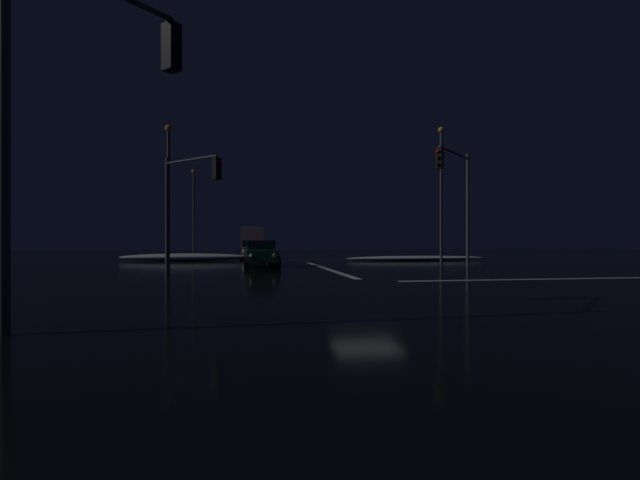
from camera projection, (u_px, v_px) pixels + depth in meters
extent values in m
cube|color=black|center=(366.00, 283.00, 17.45)|extent=(120.00, 120.00, 0.10)
cube|color=white|center=(327.00, 269.00, 25.45)|extent=(0.35, 13.88, 0.01)
cube|color=yellow|center=(300.00, 260.00, 36.88)|extent=(22.00, 0.15, 0.01)
cube|color=white|center=(562.00, 279.00, 18.83)|extent=(13.88, 0.40, 0.01)
ellipsoid|color=white|center=(185.00, 257.00, 35.47)|extent=(9.59, 1.50, 0.56)
ellipsoid|color=white|center=(417.00, 258.00, 36.27)|extent=(11.27, 1.50, 0.36)
cube|color=#14512D|center=(261.00, 255.00, 27.78)|extent=(1.80, 4.20, 0.70)
cube|color=black|center=(261.00, 245.00, 27.98)|extent=(1.60, 2.00, 0.55)
cylinder|color=black|center=(279.00, 262.00, 26.41)|extent=(0.22, 0.64, 0.64)
cylinder|color=black|center=(247.00, 262.00, 26.10)|extent=(0.22, 0.64, 0.64)
cylinder|color=black|center=(275.00, 260.00, 29.46)|extent=(0.22, 0.64, 0.64)
cylinder|color=black|center=(246.00, 260.00, 29.16)|extent=(0.22, 0.64, 0.64)
sphere|color=#F9EFC6|center=(275.00, 256.00, 25.80)|extent=(0.22, 0.22, 0.22)
sphere|color=#F9EFC6|center=(251.00, 256.00, 25.58)|extent=(0.22, 0.22, 0.22)
cube|color=black|center=(259.00, 253.00, 33.21)|extent=(1.80, 4.20, 0.70)
cube|color=black|center=(259.00, 244.00, 33.41)|extent=(1.60, 2.00, 0.55)
cylinder|color=black|center=(273.00, 259.00, 31.83)|extent=(0.22, 0.64, 0.64)
cylinder|color=black|center=(246.00, 259.00, 31.53)|extent=(0.22, 0.64, 0.64)
cylinder|color=black|center=(270.00, 257.00, 34.89)|extent=(0.22, 0.64, 0.64)
cylinder|color=black|center=(246.00, 257.00, 34.59)|extent=(0.22, 0.64, 0.64)
sphere|color=#F9EFC6|center=(270.00, 253.00, 31.23)|extent=(0.22, 0.22, 0.22)
sphere|color=#F9EFC6|center=(250.00, 253.00, 31.01)|extent=(0.22, 0.22, 0.22)
cube|color=#B7B7BC|center=(252.00, 251.00, 38.78)|extent=(1.80, 4.20, 0.70)
cube|color=black|center=(252.00, 244.00, 38.97)|extent=(1.60, 2.00, 0.55)
cylinder|color=black|center=(263.00, 256.00, 37.40)|extent=(0.22, 0.64, 0.64)
cylinder|color=black|center=(241.00, 256.00, 37.10)|extent=(0.22, 0.64, 0.64)
cylinder|color=black|center=(262.00, 255.00, 40.45)|extent=(0.22, 0.64, 0.64)
cylinder|color=black|center=(241.00, 255.00, 40.15)|extent=(0.22, 0.64, 0.64)
sphere|color=#F9EFC6|center=(261.00, 251.00, 36.80)|extent=(0.22, 0.22, 0.22)
sphere|color=#F9EFC6|center=(244.00, 251.00, 36.58)|extent=(0.22, 0.22, 0.22)
cube|color=maroon|center=(252.00, 250.00, 45.41)|extent=(1.80, 4.20, 0.70)
cube|color=black|center=(252.00, 243.00, 45.61)|extent=(1.60, 2.00, 0.55)
cylinder|color=black|center=(262.00, 254.00, 44.03)|extent=(0.22, 0.64, 0.64)
cylinder|color=black|center=(242.00, 254.00, 43.73)|extent=(0.22, 0.64, 0.64)
cylinder|color=black|center=(260.00, 253.00, 47.09)|extent=(0.22, 0.64, 0.64)
cylinder|color=black|center=(242.00, 253.00, 46.78)|extent=(0.22, 0.64, 0.64)
sphere|color=#F9EFC6|center=(259.00, 249.00, 43.43)|extent=(0.22, 0.22, 0.22)
sphere|color=#F9EFC6|center=(245.00, 249.00, 43.21)|extent=(0.22, 0.22, 0.22)
cube|color=beige|center=(252.00, 240.00, 49.21)|extent=(2.40, 2.20, 2.30)
cube|color=silver|center=(251.00, 239.00, 53.65)|extent=(2.40, 5.00, 2.60)
cylinder|color=black|center=(263.00, 250.00, 50.01)|extent=(0.28, 0.96, 0.96)
cylinder|color=black|center=(241.00, 251.00, 49.60)|extent=(0.28, 0.96, 0.96)
cylinder|color=black|center=(261.00, 250.00, 54.64)|extent=(0.28, 0.96, 0.96)
cylinder|color=black|center=(241.00, 250.00, 54.24)|extent=(0.28, 0.96, 0.96)
sphere|color=#F9EFC6|center=(261.00, 246.00, 48.22)|extent=(0.26, 0.26, 0.26)
sphere|color=#F9EFC6|center=(244.00, 246.00, 47.94)|extent=(0.26, 0.26, 0.26)
cylinder|color=#4C4C51|center=(167.00, 214.00, 24.41)|extent=(0.18, 0.18, 5.93)
cylinder|color=#4C4C51|center=(191.00, 160.00, 23.31)|extent=(2.78, 2.78, 0.12)
cube|color=black|center=(217.00, 169.00, 22.21)|extent=(0.46, 0.46, 1.05)
sphere|color=red|center=(219.00, 161.00, 22.12)|extent=(0.22, 0.22, 0.22)
sphere|color=black|center=(219.00, 168.00, 22.12)|extent=(0.22, 0.22, 0.22)
sphere|color=black|center=(219.00, 176.00, 22.12)|extent=(0.22, 0.22, 0.22)
cylinder|color=#4C4C51|center=(468.00, 210.00, 27.27)|extent=(0.18, 0.18, 6.67)
cylinder|color=#4C4C51|center=(455.00, 153.00, 25.42)|extent=(3.30, 3.30, 0.12)
cube|color=black|center=(439.00, 158.00, 23.57)|extent=(0.46, 0.46, 1.05)
sphere|color=red|center=(438.00, 151.00, 23.44)|extent=(0.22, 0.22, 0.22)
sphere|color=black|center=(438.00, 158.00, 23.44)|extent=(0.22, 0.22, 0.22)
sphere|color=black|center=(438.00, 165.00, 23.44)|extent=(0.22, 0.22, 0.22)
cylinder|color=#4C4C51|center=(4.00, 129.00, 7.64)|extent=(0.18, 0.18, 6.79)
cube|color=black|center=(171.00, 47.00, 10.32)|extent=(0.46, 0.46, 1.05)
sphere|color=red|center=(177.00, 35.00, 10.45)|extent=(0.22, 0.22, 0.22)
sphere|color=black|center=(177.00, 50.00, 10.45)|extent=(0.22, 0.22, 0.22)
sphere|color=black|center=(177.00, 65.00, 10.45)|extent=(0.22, 0.22, 0.22)
cylinder|color=#424247|center=(194.00, 215.00, 45.19)|extent=(0.20, 0.20, 8.10)
sphere|color=#F9AD47|center=(194.00, 172.00, 45.20)|extent=(0.44, 0.44, 0.44)
cylinder|color=#424247|center=(168.00, 198.00, 29.42)|extent=(0.20, 0.20, 8.52)
sphere|color=#F9AD47|center=(168.00, 128.00, 29.42)|extent=(0.44, 0.44, 0.44)
cylinder|color=#424247|center=(441.00, 198.00, 32.52)|extent=(0.20, 0.20, 9.15)
sphere|color=#F9AD47|center=(441.00, 130.00, 32.52)|extent=(0.44, 0.44, 0.44)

